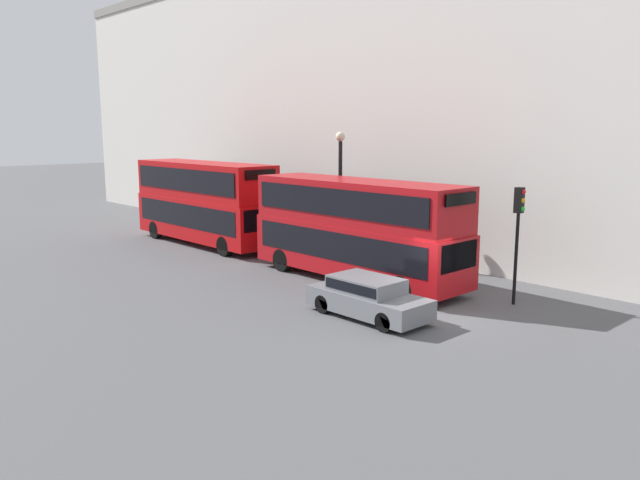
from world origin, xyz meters
TOP-DOWN VIEW (x-y plane):
  - ground_plane at (0.00, 0.00)m, footprint 200.00×200.00m
  - building_facade at (7.00, 0.00)m, footprint 1.10×80.00m
  - bus_leading at (1.60, 5.21)m, footprint 2.59×10.08m
  - bus_second_in_queue at (1.60, 16.62)m, footprint 2.59×10.14m
  - car_dark_sedan at (-1.80, 1.43)m, footprint 1.76×4.34m
  - traffic_light at (3.19, -1.14)m, footprint 0.30×0.36m
  - street_lamp at (3.70, 8.28)m, footprint 0.44×0.44m
  - pedestrian at (3.91, 17.95)m, footprint 0.36×0.36m

SIDE VIEW (x-z plane):
  - ground_plane at x=0.00m, z-range 0.00..0.00m
  - car_dark_sedan at x=-1.80m, z-range 0.04..1.40m
  - pedestrian at x=3.91m, z-range -0.07..1.65m
  - bus_leading at x=1.60m, z-range 0.22..4.40m
  - bus_second_in_queue at x=1.60m, z-range 0.22..4.68m
  - traffic_light at x=3.19m, z-range 0.92..5.14m
  - street_lamp at x=3.70m, z-range 0.75..6.85m
  - building_facade at x=7.00m, z-range 0.30..16.12m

